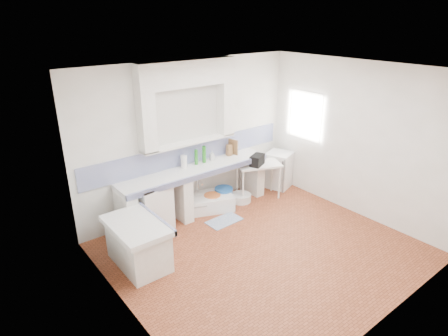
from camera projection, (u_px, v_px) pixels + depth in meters
floor at (263, 250)px, 6.10m from camera, size 4.50×4.50×0.00m
ceiling at (271, 71)px, 5.05m from camera, size 4.50×4.50×0.00m
wall_back at (190, 137)px, 7.03m from camera, size 4.50×0.00×4.50m
wall_front at (396, 224)px, 4.12m from camera, size 4.50×0.00×4.50m
wall_left at (122, 216)px, 4.28m from camera, size 0.00×4.50×4.50m
wall_right at (356, 140)px, 6.87m from camera, size 0.00×4.50×4.50m
alcove_mass at (187, 73)px, 6.44m from camera, size 1.90×0.25×0.45m
window_frame at (311, 115)px, 7.77m from camera, size 0.35×0.86×1.06m
lace_valance at (308, 97)px, 7.54m from camera, size 0.01×0.84×0.24m
counter_slab at (196, 170)px, 6.95m from camera, size 3.00×0.60×0.08m
counter_lip at (205, 175)px, 6.75m from camera, size 3.00×0.04×0.10m
counter_pier_left at (127, 215)px, 6.32m from camera, size 0.20×0.55×0.82m
counter_pier_mid at (181, 198)px, 6.92m from camera, size 0.20×0.55×0.82m
counter_pier_right at (252, 174)px, 7.93m from camera, size 0.20×0.55×0.82m
peninsula_top at (136, 225)px, 5.53m from camera, size 0.70×1.10×0.08m
peninsula_base at (139, 246)px, 5.66m from camera, size 0.60×1.00×0.62m
peninsula_lip at (157, 218)px, 5.72m from camera, size 0.04×1.10×0.10m
backsplash at (191, 152)px, 7.13m from camera, size 4.27×0.03×0.40m
stove at (151, 208)px, 6.56m from camera, size 0.66×0.64×0.83m
sink at (204, 203)px, 7.33m from camera, size 1.21×0.94×0.26m
side_table at (258, 180)px, 7.75m from camera, size 0.99×0.78×0.04m
fridge at (279, 170)px, 8.22m from camera, size 0.64×0.64×0.77m
bucket_red at (194, 207)px, 7.19m from camera, size 0.34×0.34×0.25m
bucket_orange at (212, 202)px, 7.34m from camera, size 0.33×0.33×0.30m
bucket_blue at (224, 196)px, 7.54m from camera, size 0.47×0.47×0.33m
basin_white at (241, 198)px, 7.66m from camera, size 0.47×0.47×0.16m
water_bottle_a at (201, 200)px, 7.43m from camera, size 0.07×0.07×0.27m
water_bottle_b at (202, 199)px, 7.47m from camera, size 0.09×0.09×0.27m
black_bag at (257, 160)px, 7.50m from camera, size 0.39×0.31×0.21m
green_bottle_a at (196, 157)px, 7.06m from camera, size 0.06×0.06×0.28m
green_bottle_b at (204, 154)px, 7.15m from camera, size 0.09×0.09×0.32m
knife_block at (229, 150)px, 7.53m from camera, size 0.11×0.09×0.22m
cutting_board at (233, 147)px, 7.57m from camera, size 0.07×0.22×0.31m
paper_towel at (184, 162)px, 6.91m from camera, size 0.13×0.13×0.23m
soap_bottle at (212, 155)px, 7.29m from camera, size 0.10×0.11×0.19m
rug at (224, 221)px, 6.95m from camera, size 0.65×0.39×0.01m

